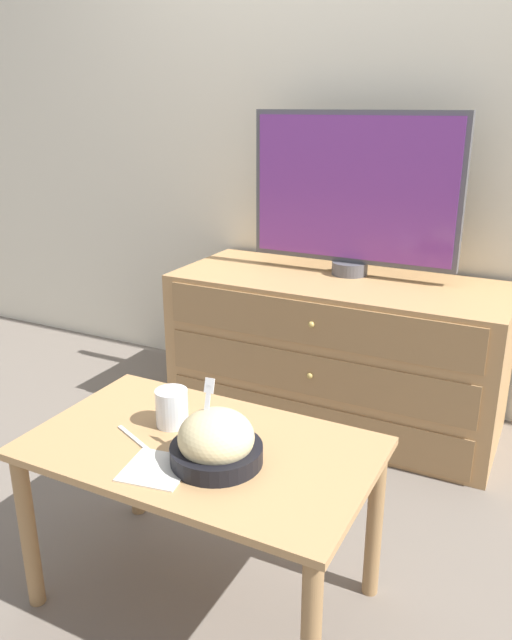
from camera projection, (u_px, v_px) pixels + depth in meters
ground_plane at (346, 387)px, 3.01m from camera, size 12.00×12.00×0.00m
wall_back at (363, 103)px, 2.61m from camera, size 12.00×0.05×2.60m
dresser at (336, 351)px, 2.63m from camera, size 1.35×0.58×0.62m
tv at (354, 192)px, 2.49m from camera, size 0.86×0.15×0.65m
coffee_table at (201, 471)px, 1.60m from camera, size 0.88×0.53×0.48m
takeout_bowl at (216, 443)px, 1.48m from camera, size 0.22×0.22×0.20m
drink_cup at (172, 410)px, 1.66m from camera, size 0.09×0.09×0.10m
napkin at (157, 469)px, 1.47m from camera, size 0.17×0.17×0.00m
knife at (135, 439)px, 1.60m from camera, size 0.16×0.08×0.01m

